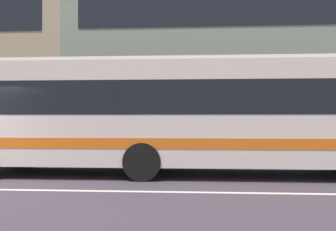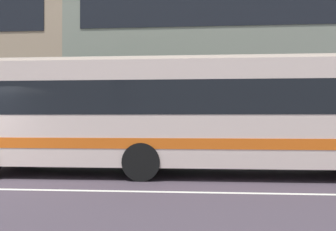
# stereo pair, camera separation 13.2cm
# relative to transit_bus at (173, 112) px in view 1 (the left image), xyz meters

# --- Properties ---
(apartment_block_right) EXTENTS (23.36, 8.23, 12.86)m
(apartment_block_right) POSITION_rel_transit_bus_xyz_m (5.54, 11.52, 4.61)
(apartment_block_right) COLOR gray
(apartment_block_right) RESTS_ON ground_plane
(transit_bus) EXTENTS (12.22, 2.71, 3.30)m
(transit_bus) POSITION_rel_transit_bus_xyz_m (0.00, 0.00, 0.00)
(transit_bus) COLOR beige
(transit_bus) RESTS_ON ground_plane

